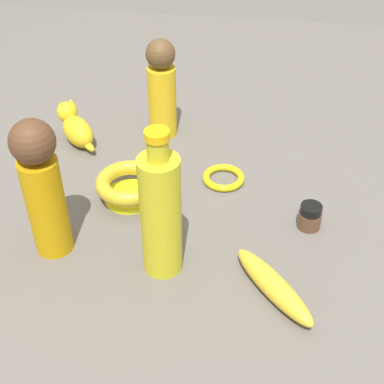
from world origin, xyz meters
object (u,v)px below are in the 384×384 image
at_px(bottle_tall, 161,213).
at_px(bowl, 129,185).
at_px(person_figure_adult, 42,187).
at_px(person_figure_child, 162,89).
at_px(nail_polish_jar, 310,216).
at_px(banana, 273,286).
at_px(bangle, 224,178).
at_px(cat_figurine, 76,127).

bearing_deg(bottle_tall, bowl, 119.93).
xyz_separation_m(person_figure_adult, bowl, (0.10, 0.15, -0.10)).
distance_m(person_figure_child, bottle_tall, 0.41).
bearing_deg(nail_polish_jar, banana, -109.63).
bearing_deg(bottle_tall, bangle, 72.67).
bearing_deg(nail_polish_jar, cat_figurine, 157.29).
xyz_separation_m(person_figure_adult, bottle_tall, (0.19, -0.02, -0.02)).
height_order(bangle, person_figure_child, person_figure_child).
relative_size(nail_polish_jar, person_figure_adult, 0.19).
bearing_deg(bangle, person_figure_child, 133.80).
height_order(person_figure_child, bottle_tall, bottle_tall).
bearing_deg(person_figure_child, cat_figurine, -160.65).
bearing_deg(cat_figurine, bangle, -15.85).
bearing_deg(bangle, nail_polish_jar, -34.62).
height_order(person_figure_child, bowl, person_figure_child).
xyz_separation_m(nail_polish_jar, cat_figurine, (-0.50, 0.21, 0.02)).
xyz_separation_m(person_figure_child, bottle_tall, (0.08, -0.41, 0.00)).
relative_size(bangle, cat_figurine, 0.77).
height_order(bangle, cat_figurine, cat_figurine).
bearing_deg(nail_polish_jar, bottle_tall, -151.20).
xyz_separation_m(cat_figurine, bottle_tall, (0.26, -0.34, 0.08)).
height_order(nail_polish_jar, person_figure_adult, person_figure_adult).
relative_size(person_figure_adult, bottle_tall, 0.96).
distance_m(cat_figurine, person_figure_child, 0.21).
relative_size(bottle_tall, bowl, 2.07).
xyz_separation_m(nail_polish_jar, bowl, (-0.34, 0.03, 0.01)).
distance_m(nail_polish_jar, person_figure_adult, 0.47).
distance_m(nail_polish_jar, banana, 0.18).
relative_size(banana, bottle_tall, 0.69).
height_order(bangle, bottle_tall, bottle_tall).
distance_m(bangle, person_figure_adult, 0.38).
xyz_separation_m(nail_polish_jar, bangle, (-0.17, 0.11, -0.02)).
xyz_separation_m(person_figure_adult, banana, (0.38, -0.05, -0.11)).
bearing_deg(banana, bottle_tall, 39.02).
bearing_deg(nail_polish_jar, person_figure_child, 139.33).
height_order(cat_figurine, banana, cat_figurine).
height_order(bangle, banana, banana).
height_order(nail_polish_jar, cat_figurine, cat_figurine).
relative_size(person_figure_child, bowl, 1.74).
bearing_deg(bottle_tall, person_figure_adult, 174.73).
bearing_deg(banana, nail_polish_jar, -59.37).
bearing_deg(bottle_tall, person_figure_child, 100.46).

